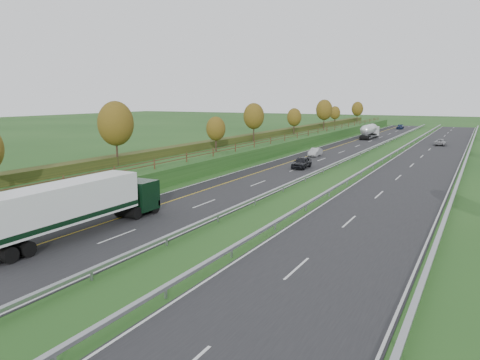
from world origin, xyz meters
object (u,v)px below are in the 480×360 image
at_px(road_tanker, 370,131).
at_px(car_silver_mid, 315,152).
at_px(car_oncoming, 440,142).
at_px(box_lorry, 76,205).
at_px(car_small_far, 400,127).
at_px(car_dark_near, 302,162).

xyz_separation_m(road_tanker, car_silver_mid, (-0.59, -39.37, -1.13)).
xyz_separation_m(car_silver_mid, car_oncoming, (17.48, 29.68, -0.02)).
distance_m(box_lorry, car_small_far, 130.89).
bearing_deg(box_lorry, road_tanker, 89.35).
bearing_deg(car_oncoming, box_lorry, 76.54).
relative_size(road_tanker, car_oncoming, 2.34).
bearing_deg(car_silver_mid, car_oncoming, 58.59).
height_order(car_silver_mid, car_oncoming, car_silver_mid).
height_order(car_dark_near, car_oncoming, car_dark_near).
relative_size(car_silver_mid, car_oncoming, 0.87).
distance_m(box_lorry, car_silver_mid, 52.96).
bearing_deg(car_dark_near, car_small_far, 88.32).
xyz_separation_m(car_dark_near, car_small_far, (-1.00, 91.97, -0.13)).
xyz_separation_m(box_lorry, car_silver_mid, (0.46, 52.94, -1.60)).
xyz_separation_m(car_dark_near, car_silver_mid, (-2.70, 14.04, -0.13)).
bearing_deg(car_dark_near, road_tanker, 89.97).
height_order(road_tanker, car_oncoming, road_tanker).
relative_size(road_tanker, car_small_far, 2.36).
bearing_deg(car_silver_mid, road_tanker, 88.22).
bearing_deg(car_oncoming, car_dark_near, 70.12).
relative_size(box_lorry, car_small_far, 3.42).
height_order(box_lorry, car_silver_mid, box_lorry).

